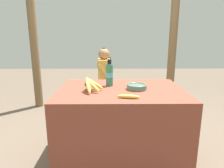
{
  "coord_description": "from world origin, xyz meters",
  "views": [
    {
      "loc": [
        -0.11,
        -1.93,
        1.29
      ],
      "look_at": [
        -0.09,
        0.05,
        0.81
      ],
      "focal_mm": 32.0,
      "sensor_mm": 36.0,
      "label": 1
    }
  ],
  "objects": [
    {
      "name": "wooden_bench",
      "position": [
        -0.22,
        1.47,
        0.33
      ],
      "size": [
        1.46,
        0.32,
        0.39
      ],
      "color": "brown",
      "rests_on": "ground_plane"
    },
    {
      "name": "water_bottle",
      "position": [
        -0.12,
        0.14,
        0.89
      ],
      "size": [
        0.08,
        0.08,
        0.31
      ],
      "color": "#337556",
      "rests_on": "market_counter"
    },
    {
      "name": "market_counter",
      "position": [
        0.0,
        0.0,
        0.38
      ],
      "size": [
        1.25,
        0.9,
        0.77
      ],
      "color": "brown",
      "rests_on": "ground_plane"
    },
    {
      "name": "loose_banana_front",
      "position": [
        0.05,
        -0.31,
        0.78
      ],
      "size": [
        0.2,
        0.07,
        0.03
      ],
      "rotation": [
        0.0,
        0.0,
        -0.17
      ],
      "color": "#E0C64C",
      "rests_on": "market_counter"
    },
    {
      "name": "banana_bunch_ripe",
      "position": [
        -0.3,
        -0.07,
        0.84
      ],
      "size": [
        0.19,
        0.33,
        0.14
      ],
      "color": "#4C381E",
      "rests_on": "market_counter"
    },
    {
      "name": "banana_bunch_green",
      "position": [
        -0.59,
        1.47,
        0.44
      ],
      "size": [
        0.16,
        0.29,
        0.1
      ],
      "color": "#4C381E",
      "rests_on": "wooden_bench"
    },
    {
      "name": "ground_plane",
      "position": [
        0.0,
        0.0,
        0.0
      ],
      "size": [
        12.0,
        12.0,
        0.0
      ],
      "primitive_type": "plane",
      "color": "brown"
    },
    {
      "name": "support_post_far",
      "position": [
        1.0,
        1.65,
        1.3
      ],
      "size": [
        0.14,
        0.14,
        2.6
      ],
      "color": "brown",
      "rests_on": "ground_plane"
    },
    {
      "name": "serving_bowl",
      "position": [
        0.16,
        -0.01,
        0.8
      ],
      "size": [
        0.2,
        0.2,
        0.05
      ],
      "color": "#4C6B5B",
      "rests_on": "market_counter"
    },
    {
      "name": "seated_vendor",
      "position": [
        -0.25,
        1.44,
        0.62
      ],
      "size": [
        0.42,
        0.4,
        1.1
      ],
      "rotation": [
        0.0,
        0.0,
        3.22
      ],
      "color": "#232328",
      "rests_on": "ground_plane"
    },
    {
      "name": "support_post_near",
      "position": [
        -1.44,
        1.65,
        1.3
      ],
      "size": [
        0.14,
        0.14,
        2.6
      ],
      "color": "brown",
      "rests_on": "ground_plane"
    }
  ]
}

